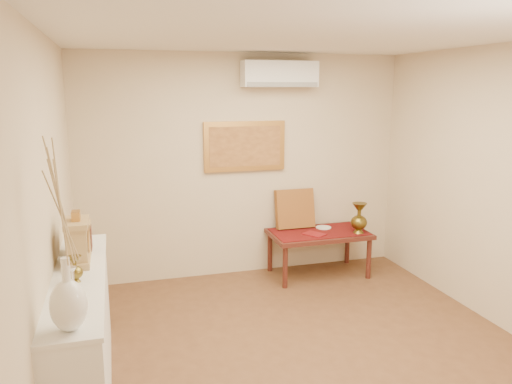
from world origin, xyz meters
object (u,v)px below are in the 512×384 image
object	(u,v)px
brass_urn_tall	(359,215)
display_ledge	(83,338)
white_vase	(63,238)
low_table	(319,237)
mantel_clock	(78,241)
wooden_chest	(81,237)

from	to	relation	value
brass_urn_tall	display_ledge	distance (m)	3.56
white_vase	low_table	size ratio (longest dim) A/B	0.88
low_table	brass_urn_tall	bearing A→B (deg)	-22.70
mantel_clock	brass_urn_tall	bearing A→B (deg)	24.94
display_ledge	mantel_clock	size ratio (longest dim) A/B	4.93
mantel_clock	wooden_chest	bearing A→B (deg)	89.09
display_ledge	mantel_clock	xyz separation A→B (m)	(-0.00, 0.25, 0.66)
display_ledge	low_table	xyz separation A→B (m)	(2.67, 1.88, -0.01)
white_vase	brass_urn_tall	distance (m)	4.09
brass_urn_tall	display_ledge	bearing A→B (deg)	-151.45
low_table	wooden_chest	bearing A→B (deg)	-153.44
brass_urn_tall	low_table	bearing A→B (deg)	157.30
mantel_clock	low_table	distance (m)	3.21
wooden_chest	low_table	bearing A→B (deg)	26.56
display_ledge	wooden_chest	xyz separation A→B (m)	(0.00, 0.54, 0.61)
mantel_clock	display_ledge	bearing A→B (deg)	-89.87
mantel_clock	wooden_chest	world-z (taller)	mantel_clock
white_vase	brass_urn_tall	xyz separation A→B (m)	(3.11, 2.57, -0.72)
white_vase	display_ledge	size ratio (longest dim) A/B	0.52
white_vase	brass_urn_tall	world-z (taller)	white_vase
display_ledge	low_table	distance (m)	3.27
wooden_chest	low_table	distance (m)	3.05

